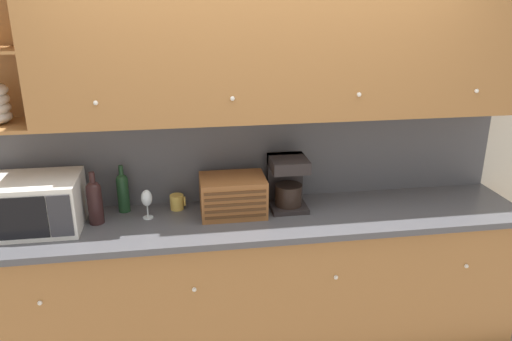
{
  "coord_description": "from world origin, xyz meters",
  "views": [
    {
      "loc": [
        -0.45,
        -3.07,
        2.24
      ],
      "look_at": [
        0.0,
        -0.21,
        1.2
      ],
      "focal_mm": 35.0,
      "sensor_mm": 36.0,
      "label": 1
    }
  ],
  "objects": [
    {
      "name": "counter_unit",
      "position": [
        0.0,
        -0.3,
        0.47
      ],
      "size": [
        3.36,
        0.63,
        0.93
      ],
      "color": "#A36B38",
      "rests_on": "ground_plane"
    },
    {
      "name": "ground_plane",
      "position": [
        0.0,
        0.0,
        0.0
      ],
      "size": [
        24.0,
        24.0,
        0.0
      ],
      "primitive_type": "plane",
      "color": "slate"
    },
    {
      "name": "second_wine_bottle",
      "position": [
        -0.82,
        -0.1,
        1.07
      ],
      "size": [
        0.07,
        0.07,
        0.3
      ],
      "color": "#19381E",
      "rests_on": "counter_unit"
    },
    {
      "name": "bread_box",
      "position": [
        -0.15,
        -0.24,
        1.05
      ],
      "size": [
        0.4,
        0.29,
        0.24
      ],
      "color": "brown",
      "rests_on": "counter_unit"
    },
    {
      "name": "wall_back",
      "position": [
        0.0,
        0.03,
        1.3
      ],
      "size": [
        5.74,
        0.06,
        2.6
      ],
      "color": "silver",
      "rests_on": "ground_plane"
    },
    {
      "name": "coffee_maker",
      "position": [
        0.21,
        -0.18,
        1.1
      ],
      "size": [
        0.23,
        0.26,
        0.34
      ],
      "color": "black",
      "rests_on": "counter_unit"
    },
    {
      "name": "upper_cabinets",
      "position": [
        0.16,
        -0.18,
        1.96
      ],
      "size": [
        3.34,
        0.37,
        0.88
      ],
      "color": "#A36B38",
      "rests_on": "backsplash_panel"
    },
    {
      "name": "wine_bottle",
      "position": [
        -0.97,
        -0.25,
        1.08
      ],
      "size": [
        0.09,
        0.09,
        0.32
      ],
      "color": "black",
      "rests_on": "counter_unit"
    },
    {
      "name": "wine_glass",
      "position": [
        -0.67,
        -0.23,
        1.06
      ],
      "size": [
        0.07,
        0.07,
        0.18
      ],
      "color": "silver",
      "rests_on": "counter_unit"
    },
    {
      "name": "microwave",
      "position": [
        -1.32,
        -0.27,
        1.08
      ],
      "size": [
        0.56,
        0.4,
        0.3
      ],
      "color": "silver",
      "rests_on": "counter_unit"
    },
    {
      "name": "backsplash_panel",
      "position": [
        0.0,
        -0.01,
        1.23
      ],
      "size": [
        3.34,
        0.01,
        0.59
      ],
      "color": "#4C4C51",
      "rests_on": "counter_unit"
    },
    {
      "name": "mug",
      "position": [
        -0.49,
        -0.12,
        0.98
      ],
      "size": [
        0.1,
        0.09,
        0.1
      ],
      "color": "gold",
      "rests_on": "counter_unit"
    }
  ]
}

